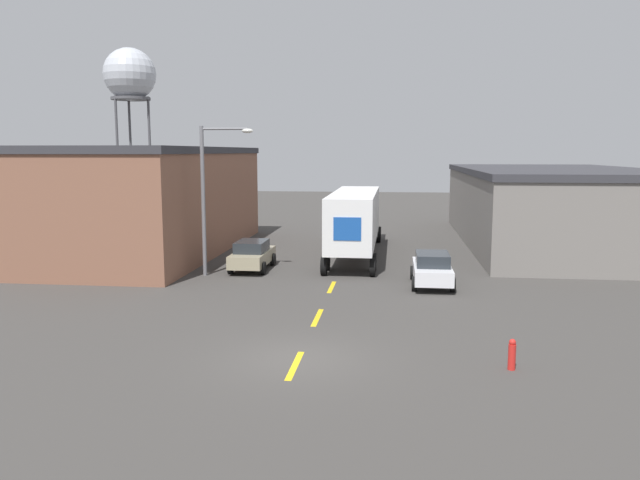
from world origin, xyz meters
TOP-DOWN VIEW (x-y plane):
  - ground_plane at (0.00, 0.00)m, footprint 160.00×160.00m
  - road_centerline at (0.00, 4.81)m, footprint 0.20×13.39m
  - warehouse_left at (-11.91, 19.31)m, footprint 8.56×20.36m
  - warehouse_right at (13.59, 25.89)m, footprint 11.93×24.95m
  - semi_truck at (0.56, 19.58)m, footprint 2.79×15.28m
  - parked_car_left_far at (-4.67, 14.09)m, footprint 1.94×4.29m
  - parked_car_right_mid at (4.67, 11.17)m, footprint 1.94×4.29m
  - water_tower at (-26.30, 49.18)m, footprint 5.70×5.70m
  - street_lamp at (-6.40, 12.29)m, footprint 2.72×0.32m
  - fire_hydrant at (6.32, -0.21)m, footprint 0.22×0.22m

SIDE VIEW (x-z plane):
  - ground_plane at x=0.00m, z-range 0.00..0.00m
  - road_centerline at x=0.00m, z-range 0.00..0.01m
  - fire_hydrant at x=6.32m, z-range 0.00..0.92m
  - parked_car_left_far at x=-4.67m, z-range 0.03..1.60m
  - parked_car_right_mid at x=4.67m, z-range 0.03..1.60m
  - semi_truck at x=0.56m, z-range 0.37..4.33m
  - warehouse_right at x=13.59m, z-range 0.00..5.19m
  - warehouse_left at x=-11.91m, z-range 0.01..6.58m
  - street_lamp at x=-6.40m, z-range 0.65..8.21m
  - water_tower at x=-26.30m, z-range 5.73..23.29m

